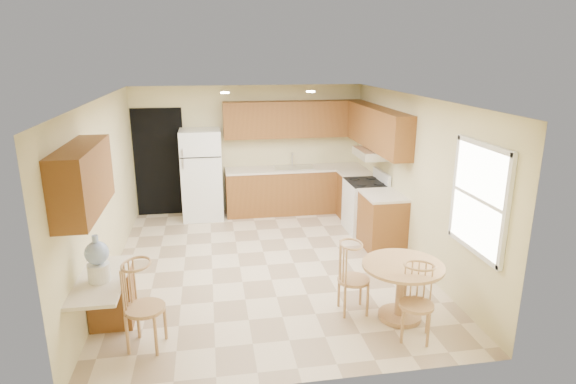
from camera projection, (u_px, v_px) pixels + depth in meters
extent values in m
plane|color=beige|center=(267.00, 265.00, 7.30)|extent=(5.50, 5.50, 0.00)
cube|color=white|center=(265.00, 98.00, 6.60)|extent=(4.50, 5.50, 0.02)
cube|color=beige|center=(249.00, 149.00, 9.56)|extent=(4.50, 0.02, 2.50)
cube|color=beige|center=(303.00, 266.00, 4.35)|extent=(4.50, 0.02, 2.50)
cube|color=beige|center=(103.00, 193.00, 6.60)|extent=(0.02, 5.50, 2.50)
cube|color=beige|center=(413.00, 179.00, 7.31)|extent=(0.02, 5.50, 2.50)
cube|color=black|center=(160.00, 162.00, 9.32)|extent=(0.90, 0.02, 2.10)
cube|color=brown|center=(295.00, 191.00, 9.64)|extent=(2.75, 0.60, 0.87)
cube|color=beige|center=(295.00, 169.00, 9.51)|extent=(2.75, 0.63, 0.04)
cube|color=brown|center=(355.00, 197.00, 9.25)|extent=(0.60, 0.59, 0.87)
cube|color=beige|center=(356.00, 174.00, 9.12)|extent=(0.63, 0.59, 0.04)
cube|color=brown|center=(382.00, 222.00, 7.87)|extent=(0.60, 0.80, 0.87)
cube|color=beige|center=(383.00, 195.00, 7.74)|extent=(0.63, 0.80, 0.04)
cube|color=brown|center=(294.00, 119.00, 9.37)|extent=(2.75, 0.33, 0.70)
cube|color=brown|center=(377.00, 128.00, 8.26)|extent=(0.33, 2.42, 0.70)
cube|color=brown|center=(83.00, 179.00, 4.94)|extent=(0.33, 1.40, 0.70)
cube|color=silver|center=(294.00, 168.00, 9.50)|extent=(0.78, 0.44, 0.01)
cube|color=silver|center=(372.00, 153.00, 8.34)|extent=(0.50, 0.76, 0.14)
cube|color=brown|center=(111.00, 296.00, 5.63)|extent=(0.48, 0.42, 0.72)
cube|color=beige|center=(101.00, 280.00, 5.17)|extent=(0.50, 1.20, 0.04)
cube|color=white|center=(479.00, 199.00, 5.48)|extent=(0.05, 1.00, 1.20)
cube|color=white|center=(485.00, 145.00, 5.31)|extent=(0.05, 1.10, 0.06)
cube|color=white|center=(473.00, 249.00, 5.66)|extent=(0.05, 1.10, 0.06)
cube|color=white|center=(506.00, 213.00, 4.98)|extent=(0.05, 0.06, 1.28)
cube|color=white|center=(456.00, 186.00, 5.98)|extent=(0.05, 0.06, 1.28)
cylinder|color=white|center=(225.00, 93.00, 7.66)|extent=(0.14, 0.14, 0.02)
cylinder|color=white|center=(311.00, 92.00, 7.89)|extent=(0.14, 0.14, 0.02)
cube|color=white|center=(202.00, 174.00, 9.18)|extent=(0.76, 0.71, 1.72)
cube|color=black|center=(201.00, 158.00, 8.73)|extent=(0.74, 0.01, 0.02)
cube|color=silver|center=(183.00, 164.00, 8.70)|extent=(0.03, 0.03, 0.18)
cube|color=silver|center=(182.00, 153.00, 8.64)|extent=(0.03, 0.03, 0.14)
cube|color=white|center=(365.00, 207.00, 8.60)|extent=(0.65, 0.76, 0.90)
cube|color=black|center=(366.00, 182.00, 8.47)|extent=(0.64, 0.75, 0.02)
cube|color=white|center=(382.00, 176.00, 8.49)|extent=(0.06, 0.76, 0.18)
cylinder|color=tan|center=(399.00, 316.00, 5.84)|extent=(0.52, 0.52, 0.06)
cylinder|color=tan|center=(401.00, 292.00, 5.75)|extent=(0.13, 0.13, 0.64)
cylinder|color=tan|center=(403.00, 266.00, 5.66)|extent=(0.96, 0.96, 0.04)
cylinder|color=tan|center=(354.00, 280.00, 5.88)|extent=(0.40, 0.40, 0.04)
cylinder|color=tan|center=(339.00, 291.00, 6.06)|extent=(0.03, 0.03, 0.43)
cylinder|color=tan|center=(360.00, 289.00, 6.10)|extent=(0.03, 0.03, 0.43)
cylinder|color=tan|center=(345.00, 302.00, 5.79)|extent=(0.03, 0.03, 0.43)
cylinder|color=tan|center=(368.00, 300.00, 5.83)|extent=(0.03, 0.03, 0.43)
cylinder|color=tan|center=(417.00, 305.00, 5.33)|extent=(0.38, 0.38, 0.04)
cylinder|color=tan|center=(399.00, 316.00, 5.49)|extent=(0.03, 0.03, 0.41)
cylinder|color=tan|center=(421.00, 314.00, 5.53)|extent=(0.03, 0.03, 0.41)
cylinder|color=tan|center=(409.00, 329.00, 5.23)|extent=(0.03, 0.03, 0.41)
cylinder|color=tan|center=(432.00, 327.00, 5.28)|extent=(0.03, 0.03, 0.41)
cylinder|color=tan|center=(145.00, 308.00, 5.16)|extent=(0.43, 0.43, 0.04)
cylinder|color=tan|center=(134.00, 321.00, 5.34)|extent=(0.04, 0.04, 0.46)
cylinder|color=tan|center=(162.00, 319.00, 5.39)|extent=(0.04, 0.04, 0.46)
cylinder|color=tan|center=(130.00, 337.00, 5.05)|extent=(0.04, 0.04, 0.46)
cylinder|color=tan|center=(160.00, 334.00, 5.10)|extent=(0.04, 0.04, 0.46)
cylinder|color=white|center=(99.00, 272.00, 5.08)|extent=(0.23, 0.23, 0.20)
sphere|color=#90ABDE|center=(97.00, 253.00, 5.02)|extent=(0.25, 0.25, 0.25)
cylinder|color=#90ABDE|center=(95.00, 239.00, 4.98)|extent=(0.06, 0.06, 0.07)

